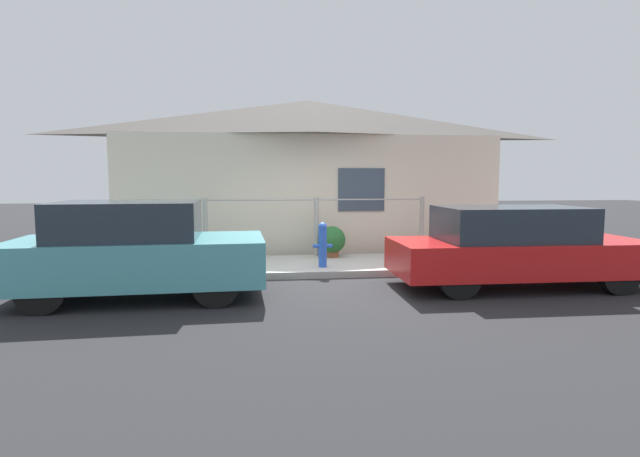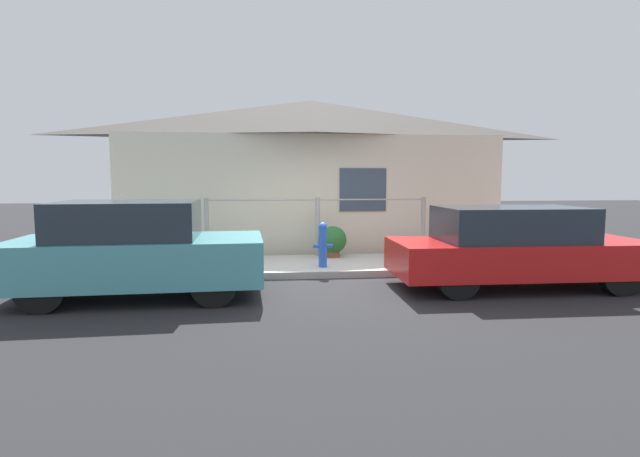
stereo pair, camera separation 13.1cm
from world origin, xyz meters
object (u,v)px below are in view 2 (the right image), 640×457
Objects in this scene: potted_plant_near_hydrant at (333,241)px; fire_hydrant at (323,244)px; car_right at (517,248)px; car_left at (136,250)px.

fire_hydrant is at bearing -106.88° from potted_plant_near_hydrant.
fire_hydrant is (-3.08, 1.61, -0.10)m from car_right.
car_left is 6.15m from car_right.
car_right is (6.15, 0.00, -0.06)m from car_left.
potted_plant_near_hydrant is at bearing 73.12° from fire_hydrant.
potted_plant_near_hydrant is (0.36, 1.19, -0.09)m from fire_hydrant.
fire_hydrant reaches higher than potted_plant_near_hydrant.
car_left is at bearing -152.34° from fire_hydrant.
fire_hydrant is (3.07, 1.61, -0.16)m from car_left.
car_right reaches higher than fire_hydrant.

